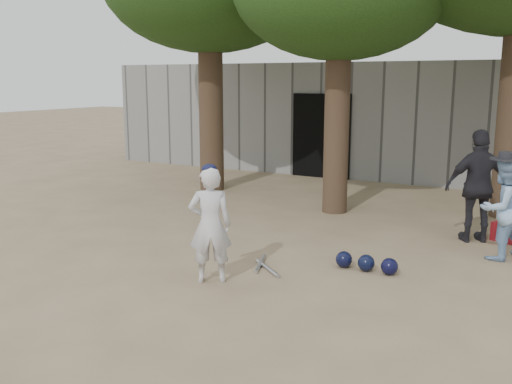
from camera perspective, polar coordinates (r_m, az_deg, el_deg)
The scene contains 8 objects.
ground at distance 8.06m, azimuth -7.25°, elevation -7.46°, with size 70.00×70.00×0.00m, color #937C5E.
boy_player at distance 7.26m, azimuth -4.61°, elevation -3.32°, with size 0.55×0.36×1.50m, color silver.
spectator_blue at distance 8.90m, azimuth 23.38°, elevation -1.53°, with size 0.73×0.57×1.49m, color #90B6DF.
spectator_dark at distance 9.69m, azimuth 21.39°, elevation 0.53°, with size 1.06×0.44×1.80m, color black.
red_bag at distance 10.04m, azimuth 23.85°, elevation -3.69°, with size 0.42×0.32×0.30m, color maroon.
back_building at distance 17.12m, azimuth 13.59°, elevation 7.33°, with size 16.00×5.24×3.00m.
helmet_row at distance 7.94m, azimuth 10.96°, elevation -6.98°, with size 0.87×0.24×0.23m.
bat_pile at distance 7.96m, azimuth 0.78°, elevation -7.39°, with size 0.62×0.72×0.06m.
Camera 1 is at (4.55, -6.14, 2.57)m, focal length 40.00 mm.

